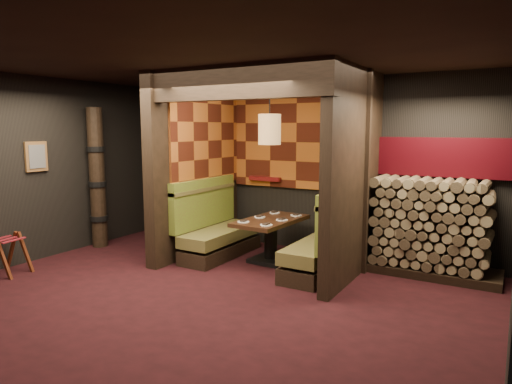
% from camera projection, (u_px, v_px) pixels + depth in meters
% --- Properties ---
extents(floor, '(6.50, 5.50, 0.02)m').
position_uv_depth(floor, '(202.00, 299.00, 5.55)').
color(floor, black).
rests_on(floor, ground).
extents(ceiling, '(6.50, 5.50, 0.02)m').
position_uv_depth(ceiling, '(198.00, 56.00, 5.15)').
color(ceiling, black).
rests_on(ceiling, ground).
extents(wall_back, '(6.50, 0.02, 2.85)m').
position_uv_depth(wall_back, '(299.00, 166.00, 7.71)').
color(wall_back, black).
rests_on(wall_back, ground).
extents(wall_left, '(0.02, 5.50, 2.85)m').
position_uv_depth(wall_left, '(29.00, 170.00, 6.97)').
color(wall_left, black).
rests_on(wall_left, ground).
extents(partition_left, '(0.20, 2.20, 2.85)m').
position_uv_depth(partition_left, '(195.00, 167.00, 7.43)').
color(partition_left, black).
rests_on(partition_left, floor).
extents(partition_right, '(0.15, 2.10, 2.85)m').
position_uv_depth(partition_right, '(354.00, 175.00, 6.15)').
color(partition_right, black).
rests_on(partition_right, floor).
extents(header_beam, '(2.85, 0.18, 0.44)m').
position_uv_depth(header_beam, '(231.00, 82.00, 5.79)').
color(header_beam, black).
rests_on(header_beam, partition_left).
extents(tapa_back_panel, '(2.40, 0.06, 1.55)m').
position_uv_depth(tapa_back_panel, '(297.00, 142.00, 7.62)').
color(tapa_back_panel, '#A3531B').
rests_on(tapa_back_panel, wall_back).
extents(tapa_side_panel, '(0.04, 1.85, 1.45)m').
position_uv_depth(tapa_side_panel, '(207.00, 141.00, 7.46)').
color(tapa_side_panel, '#A3531B').
rests_on(tapa_side_panel, partition_left).
extents(lacquer_shelf, '(0.60, 0.12, 0.07)m').
position_uv_depth(lacquer_shelf, '(265.00, 179.00, 7.95)').
color(lacquer_shelf, '#630F11').
rests_on(lacquer_shelf, wall_back).
extents(booth_bench_left, '(0.68, 1.60, 1.14)m').
position_uv_depth(booth_bench_left, '(216.00, 231.00, 7.38)').
color(booth_bench_left, black).
rests_on(booth_bench_left, floor).
extents(booth_bench_right, '(0.68, 1.60, 1.14)m').
position_uv_depth(booth_bench_right, '(325.00, 246.00, 6.44)').
color(booth_bench_right, black).
rests_on(booth_bench_right, floor).
extents(dining_table, '(0.78, 1.32, 0.68)m').
position_uv_depth(dining_table, '(271.00, 234.00, 7.01)').
color(dining_table, black).
rests_on(dining_table, floor).
extents(place_settings, '(0.64, 1.08, 0.03)m').
position_uv_depth(place_settings, '(271.00, 218.00, 6.98)').
color(place_settings, white).
rests_on(place_settings, dining_table).
extents(pendant_lamp, '(0.34, 0.34, 1.04)m').
position_uv_depth(pendant_lamp, '(270.00, 129.00, 6.75)').
color(pendant_lamp, '#9C703F').
rests_on(pendant_lamp, ceiling).
extents(framed_picture, '(0.05, 0.36, 0.46)m').
position_uv_depth(framed_picture, '(36.00, 157.00, 7.01)').
color(framed_picture, brown).
rests_on(framed_picture, wall_left).
extents(luggage_rack, '(0.61, 0.47, 0.61)m').
position_uv_depth(luggage_rack, '(8.00, 253.00, 6.46)').
color(luggage_rack, '#4B1E0D').
rests_on(luggage_rack, floor).
extents(totem_column, '(0.31, 0.31, 2.40)m').
position_uv_depth(totem_column, '(97.00, 179.00, 7.84)').
color(totem_column, black).
rests_on(totem_column, floor).
extents(firewood_stack, '(1.73, 0.70, 1.36)m').
position_uv_depth(firewood_stack, '(436.00, 228.00, 6.32)').
color(firewood_stack, black).
rests_on(firewood_stack, floor).
extents(mosaic_header, '(1.83, 0.10, 0.56)m').
position_uv_depth(mosaic_header, '(444.00, 157.00, 6.47)').
color(mosaic_header, maroon).
rests_on(mosaic_header, wall_back).
extents(bay_front_post, '(0.08, 0.08, 2.85)m').
position_uv_depth(bay_front_post, '(366.00, 174.00, 6.33)').
color(bay_front_post, black).
rests_on(bay_front_post, floor).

